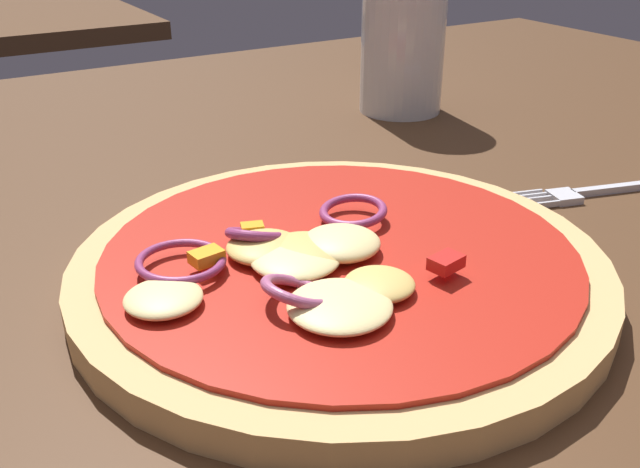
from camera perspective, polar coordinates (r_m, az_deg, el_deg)
name	(u,v)px	position (r m, az deg, el deg)	size (l,w,h in m)	color
dining_table	(291,303)	(0.38, -2.35, -5.55)	(1.43, 1.09, 0.03)	#4C301C
pizza	(336,266)	(0.37, 1.32, -2.60)	(0.28, 0.28, 0.03)	tan
fork	(604,190)	(0.52, 21.90, 3.30)	(0.18, 0.06, 0.00)	silver
beer_glass	(403,39)	(0.66, 6.71, 15.33)	(0.07, 0.07, 0.15)	silver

